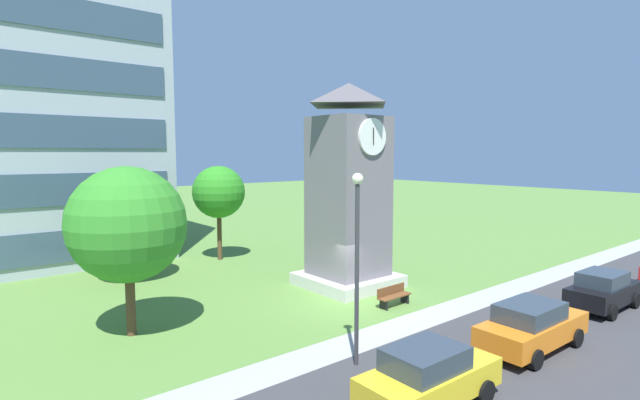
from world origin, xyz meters
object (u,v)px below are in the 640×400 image
(tree_by_building, at_px, (219,192))
(parked_car_black, at_px, (603,290))
(park_bench, at_px, (393,296))
(tree_near_tower, at_px, (127,225))
(clock_tower, at_px, (348,197))
(tree_streetside, at_px, (123,212))
(street_lamp, at_px, (357,248))
(parked_car_orange, at_px, (532,326))
(parked_car_yellow, at_px, (429,376))

(tree_by_building, xyz_separation_m, parked_car_black, (8.33, -19.56, -3.49))
(park_bench, height_order, tree_by_building, tree_by_building)
(tree_near_tower, xyz_separation_m, parked_car_black, (16.94, -10.03, -3.33))
(clock_tower, relative_size, parked_car_black, 2.50)
(tree_streetside, relative_size, parked_car_black, 1.44)
(street_lamp, xyz_separation_m, parked_car_black, (12.15, -2.83, -2.96))
(parked_car_orange, bearing_deg, street_lamp, 151.57)
(parked_car_yellow, bearing_deg, parked_car_orange, 1.03)
(tree_streetside, bearing_deg, park_bench, -55.89)
(tree_by_building, bearing_deg, parked_car_yellow, -101.69)
(street_lamp, height_order, parked_car_orange, street_lamp)
(street_lamp, bearing_deg, parked_car_black, -13.13)
(tree_near_tower, bearing_deg, park_bench, -20.94)
(parked_car_yellow, bearing_deg, tree_near_tower, 113.66)
(street_lamp, bearing_deg, parked_car_yellow, -95.21)
(clock_tower, bearing_deg, tree_near_tower, 179.16)
(tree_streetside, height_order, parked_car_yellow, tree_streetside)
(park_bench, height_order, parked_car_black, parked_car_black)
(clock_tower, xyz_separation_m, parked_car_orange, (-0.58, -10.03, -3.74))
(clock_tower, bearing_deg, parked_car_black, -58.53)
(parked_car_yellow, xyz_separation_m, parked_car_black, (12.43, 0.26, -0.00))
(parked_car_black, bearing_deg, street_lamp, 166.87)
(tree_streetside, relative_size, tree_by_building, 0.98)
(tree_near_tower, relative_size, parked_car_yellow, 1.50)
(clock_tower, distance_m, parked_car_yellow, 12.55)
(park_bench, xyz_separation_m, tree_streetside, (-7.99, 11.80, 3.25))
(street_lamp, bearing_deg, park_bench, 31.24)
(park_bench, bearing_deg, tree_streetside, 124.11)
(park_bench, bearing_deg, tree_by_building, 96.80)
(park_bench, bearing_deg, parked_car_orange, -89.08)
(clock_tower, bearing_deg, tree_by_building, 103.28)
(clock_tower, height_order, tree_by_building, clock_tower)
(parked_car_orange, height_order, parked_car_black, same)
(street_lamp, relative_size, tree_by_building, 1.03)
(parked_car_black, bearing_deg, parked_car_yellow, -178.80)
(parked_car_yellow, bearing_deg, tree_by_building, 78.31)
(tree_by_building, distance_m, tree_near_tower, 12.85)
(tree_streetside, height_order, tree_by_building, tree_by_building)
(tree_near_tower, bearing_deg, clock_tower, -0.84)
(park_bench, height_order, tree_near_tower, tree_near_tower)
(tree_near_tower, bearing_deg, parked_car_yellow, -66.34)
(parked_car_orange, xyz_separation_m, parked_car_black, (6.63, 0.16, -0.00))
(park_bench, height_order, parked_car_orange, parked_car_orange)
(tree_by_building, distance_m, parked_car_black, 21.55)
(tree_streetside, distance_m, parked_car_orange, 20.01)
(parked_car_yellow, distance_m, parked_car_orange, 5.81)
(tree_streetside, height_order, tree_near_tower, tree_near_tower)
(tree_streetside, bearing_deg, parked_car_yellow, -82.83)
(tree_near_tower, height_order, parked_car_orange, tree_near_tower)
(parked_car_orange, bearing_deg, tree_by_building, 94.94)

